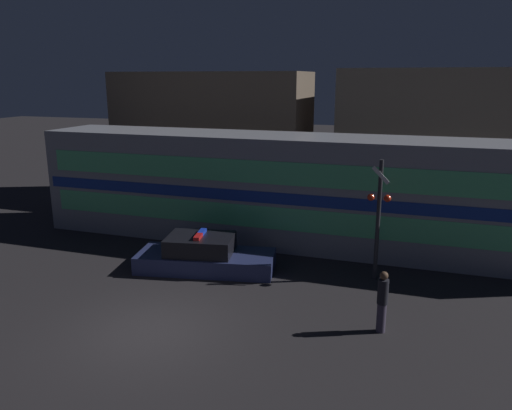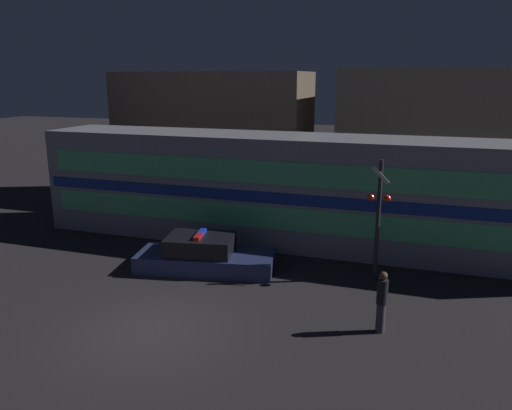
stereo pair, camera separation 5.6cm
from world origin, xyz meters
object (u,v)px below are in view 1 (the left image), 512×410
at_px(pedestrian, 382,301).
at_px(crossing_signal_near, 378,214).
at_px(police_car, 204,256).
at_px(train, 300,190).

distance_m(pedestrian, crossing_signal_near, 3.84).
relative_size(pedestrian, crossing_signal_near, 0.42).
bearing_deg(police_car, pedestrian, -33.05).
height_order(train, crossing_signal_near, train).
bearing_deg(crossing_signal_near, police_car, -170.19).
distance_m(police_car, pedestrian, 6.69).
relative_size(train, police_car, 4.34).
bearing_deg(pedestrian, train, 120.20).
xyz_separation_m(train, police_car, (-2.39, -3.91, -1.66)).
distance_m(train, crossing_signal_near, 4.40).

